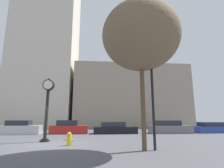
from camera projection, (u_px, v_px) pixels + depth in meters
The scene contains 12 objects.
ground_plane at pixel (51, 145), 10.80m from camera, with size 200.00×200.00×0.00m, color #515156.
building_tall_tower at pixel (50, 29), 37.62m from camera, with size 11.49×12.00×41.35m.
building_storefront_row at pixel (129, 98), 36.20m from camera, with size 21.33×12.00×11.58m.
street_clock at pixel (47, 103), 12.68m from camera, with size 0.80×0.66×4.54m.
car_silver at pixel (20, 128), 18.13m from camera, with size 4.11×1.93×1.40m.
car_red at pixel (69, 128), 18.87m from camera, with size 3.98×1.86×1.42m.
car_black at pixel (114, 129), 18.97m from camera, with size 4.71×2.08×1.23m.
car_grey at pixel (170, 128), 19.40m from camera, with size 4.63×1.93×1.38m.
car_blue at pixel (212, 128), 20.15m from camera, with size 4.29×2.05×1.19m.
fire_hydrant_near at pixel (69, 139), 10.50m from camera, with size 0.63×0.27×0.78m.
street_lamp_right at pixel (149, 69), 10.05m from camera, with size 0.36×1.57×6.60m.
bare_tree at pixel (141, 37), 9.91m from camera, with size 4.37×4.37×8.14m.
Camera 1 is at (2.73, -11.61, 1.57)m, focal length 28.00 mm.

